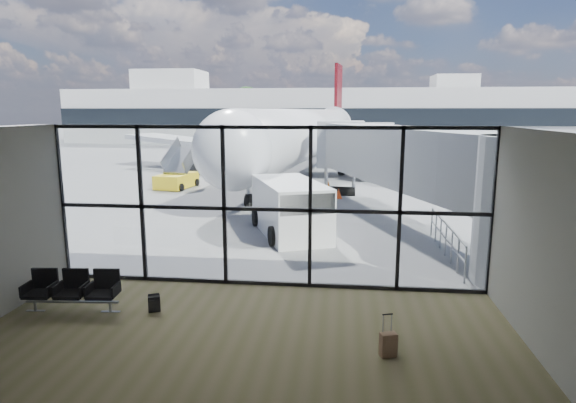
% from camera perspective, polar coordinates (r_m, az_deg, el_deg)
% --- Properties ---
extents(ground, '(220.00, 220.00, 0.00)m').
position_cam_1_polar(ground, '(53.10, 4.32, 5.42)').
color(ground, slate).
rests_on(ground, ground).
extents(lounge_shell, '(12.02, 8.01, 4.51)m').
position_cam_1_polar(lounge_shell, '(8.59, -7.60, -4.40)').
color(lounge_shell, brown).
rests_on(lounge_shell, ground).
extents(glass_curtain_wall, '(12.10, 0.12, 4.50)m').
position_cam_1_polar(glass_curtain_wall, '(13.26, -2.53, -0.73)').
color(glass_curtain_wall, white).
rests_on(glass_curtain_wall, ground).
extents(jet_bridge, '(8.00, 16.50, 4.33)m').
position_cam_1_polar(jet_bridge, '(20.22, 14.62, 4.36)').
color(jet_bridge, '#939598').
rests_on(jet_bridge, ground).
extents(apron_railing, '(0.06, 5.46, 1.11)m').
position_cam_1_polar(apron_railing, '(17.22, 18.24, -3.80)').
color(apron_railing, gray).
rests_on(apron_railing, ground).
extents(far_terminal, '(80.00, 12.20, 11.00)m').
position_cam_1_polar(far_terminal, '(74.86, 4.60, 10.18)').
color(far_terminal, silver).
rests_on(far_terminal, ground).
extents(tree_0, '(4.95, 4.95, 7.12)m').
position_cam_1_polar(tree_0, '(97.02, -22.81, 9.76)').
color(tree_0, '#382619').
rests_on(tree_0, ground).
extents(tree_1, '(5.61, 5.61, 8.07)m').
position_cam_1_polar(tree_1, '(94.25, -19.61, 10.34)').
color(tree_1, '#382619').
rests_on(tree_1, ground).
extents(tree_2, '(6.27, 6.27, 9.03)m').
position_cam_1_polar(tree_2, '(91.80, -16.20, 10.93)').
color(tree_2, '#382619').
rests_on(tree_2, ground).
extents(tree_3, '(4.95, 4.95, 7.12)m').
position_cam_1_polar(tree_3, '(89.68, -12.56, 10.32)').
color(tree_3, '#382619').
rests_on(tree_3, ground).
extents(tree_4, '(5.61, 5.61, 8.07)m').
position_cam_1_polar(tree_4, '(87.92, -8.81, 10.85)').
color(tree_4, '#382619').
rests_on(tree_4, ground).
extents(tree_5, '(6.27, 6.27, 9.03)m').
position_cam_1_polar(tree_5, '(86.54, -4.91, 11.35)').
color(tree_5, '#382619').
rests_on(tree_5, ground).
extents(seating_row, '(2.29, 0.82, 1.02)m').
position_cam_1_polar(seating_row, '(13.18, -24.07, -9.36)').
color(seating_row, gray).
rests_on(seating_row, ground).
extents(backpack, '(0.34, 0.34, 0.43)m').
position_cam_1_polar(backpack, '(12.53, -15.58, -11.57)').
color(backpack, black).
rests_on(backpack, ground).
extents(suitcase, '(0.37, 0.31, 0.88)m').
position_cam_1_polar(suitcase, '(10.25, 11.82, -16.27)').
color(suitcase, '#7F5F46').
rests_on(suitcase, ground).
extents(airliner, '(32.95, 38.34, 9.90)m').
position_cam_1_polar(airliner, '(38.55, 2.33, 7.95)').
color(airliner, silver).
rests_on(airliner, ground).
extents(service_van, '(3.76, 5.32, 2.12)m').
position_cam_1_polar(service_van, '(19.09, 0.33, -0.72)').
color(service_van, white).
rests_on(service_van, ground).
extents(belt_loader, '(2.01, 4.17, 1.84)m').
position_cam_1_polar(belt_loader, '(38.95, -10.77, 4.26)').
color(belt_loader, black).
rests_on(belt_loader, ground).
extents(mobile_stairs, '(2.31, 3.78, 2.51)m').
position_cam_1_polar(mobile_stairs, '(31.66, -13.00, 2.69)').
color(mobile_stairs, yellow).
rests_on(mobile_stairs, ground).
extents(traffic_cone_a, '(0.39, 0.39, 0.56)m').
position_cam_1_polar(traffic_cone_a, '(27.32, 6.02, 0.94)').
color(traffic_cone_a, red).
rests_on(traffic_cone_a, ground).
extents(traffic_cone_c, '(0.47, 0.47, 0.68)m').
position_cam_1_polar(traffic_cone_c, '(30.20, 4.71, 2.01)').
color(traffic_cone_c, '#D8620B').
rests_on(traffic_cone_c, ground).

